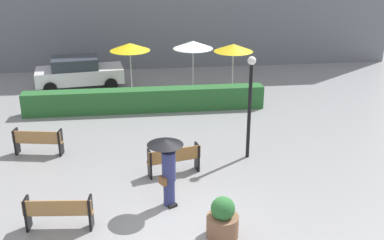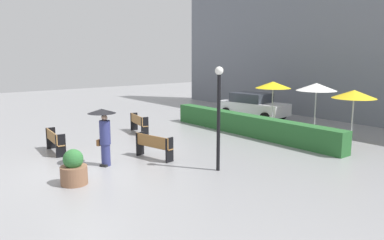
{
  "view_description": "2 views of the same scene",
  "coord_description": "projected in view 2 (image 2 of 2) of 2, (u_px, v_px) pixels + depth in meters",
  "views": [
    {
      "loc": [
        -0.81,
        -10.71,
        7.02
      ],
      "look_at": [
        0.88,
        3.3,
        1.49
      ],
      "focal_mm": 43.64,
      "sensor_mm": 36.0,
      "label": 1
    },
    {
      "loc": [
        12.06,
        -4.97,
        3.93
      ],
      "look_at": [
        -0.99,
        5.25,
        1.03
      ],
      "focal_mm": 35.49,
      "sensor_mm": 36.0,
      "label": 2
    }
  ],
  "objects": [
    {
      "name": "hedge_strip",
      "position": [
        249.0,
        125.0,
        18.48
      ],
      "size": [
        10.28,
        0.7,
        0.99
      ],
      "primitive_type": "cube",
      "color": "#28602D",
      "rests_on": "ground"
    },
    {
      "name": "bench_far_left",
      "position": [
        138.0,
        122.0,
        19.01
      ],
      "size": [
        1.71,
        0.66,
        0.91
      ],
      "color": "#9E7242",
      "rests_on": "ground"
    },
    {
      "name": "ground_plane",
      "position": [
        90.0,
        169.0,
        13.05
      ],
      "size": [
        60.0,
        60.0,
        0.0
      ],
      "primitive_type": "plane",
      "color": "gray"
    },
    {
      "name": "pedestrian_with_umbrella",
      "position": [
        104.0,
        129.0,
        13.3
      ],
      "size": [
        0.98,
        0.98,
        2.04
      ],
      "color": "navy",
      "rests_on": "ground"
    },
    {
      "name": "bench_near_left",
      "position": [
        54.0,
        140.0,
        15.15
      ],
      "size": [
        1.75,
        0.53,
        0.9
      ],
      "color": "#9E7242",
      "rests_on": "ground"
    },
    {
      "name": "planter_pot",
      "position": [
        74.0,
        169.0,
        11.5
      ],
      "size": [
        0.81,
        0.81,
        1.09
      ],
      "color": "brown",
      "rests_on": "ground"
    },
    {
      "name": "lamp_post",
      "position": [
        219.0,
        107.0,
        12.57
      ],
      "size": [
        0.28,
        0.28,
        3.52
      ],
      "color": "black",
      "rests_on": "ground"
    },
    {
      "name": "parked_car",
      "position": [
        253.0,
        105.0,
        23.16
      ],
      "size": [
        4.39,
        2.39,
        1.57
      ],
      "color": "silver",
      "rests_on": "ground"
    },
    {
      "name": "building_facade",
      "position": [
        349.0,
        36.0,
        21.92
      ],
      "size": [
        28.0,
        1.2,
        9.9
      ],
      "primitive_type": "cube",
      "color": "slate",
      "rests_on": "ground"
    },
    {
      "name": "patio_umbrella_white",
      "position": [
        316.0,
        87.0,
        17.59
      ],
      "size": [
        1.86,
        1.86,
        2.59
      ],
      "color": "silver",
      "rests_on": "ground"
    },
    {
      "name": "patio_umbrella_yellow_far",
      "position": [
        354.0,
        94.0,
        16.12
      ],
      "size": [
        1.84,
        1.84,
        2.41
      ],
      "color": "silver",
      "rests_on": "ground"
    },
    {
      "name": "patio_umbrella_yellow",
      "position": [
        273.0,
        85.0,
        20.1
      ],
      "size": [
        1.87,
        1.87,
        2.48
      ],
      "color": "silver",
      "rests_on": "ground"
    },
    {
      "name": "bench_mid_center",
      "position": [
        153.0,
        145.0,
        14.3
      ],
      "size": [
        1.72,
        0.71,
        0.92
      ],
      "color": "olive",
      "rests_on": "ground"
    }
  ]
}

